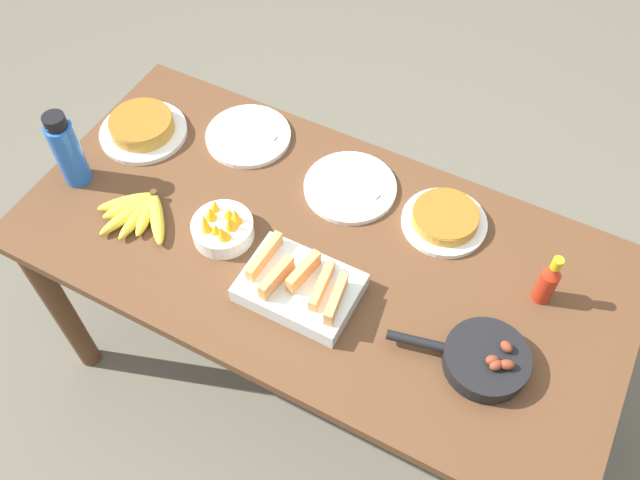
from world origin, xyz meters
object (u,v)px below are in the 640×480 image
at_px(fruit_bowl_mango, 222,227).
at_px(hot_sauce_bottle, 548,281).
at_px(skillet, 484,359).
at_px(empty_plate_far_left, 350,187).
at_px(banana_bunch, 138,212).
at_px(water_bottle, 67,151).
at_px(frittata_plate_center, 142,128).
at_px(frittata_plate_side, 445,219).
at_px(empty_plate_near_front, 248,136).
at_px(melon_tray, 300,286).

bearing_deg(fruit_bowl_mango, hot_sauce_bottle, 14.50).
height_order(skillet, empty_plate_far_left, skillet).
xyz_separation_m(banana_bunch, water_bottle, (-0.24, 0.03, 0.10)).
bearing_deg(empty_plate_far_left, frittata_plate_center, -171.62).
bearing_deg(frittata_plate_side, water_bottle, -161.34).
bearing_deg(empty_plate_far_left, empty_plate_near_front, 173.99).
bearing_deg(water_bottle, hot_sauce_bottle, 10.19).
bearing_deg(empty_plate_near_front, melon_tray, -45.38).
height_order(banana_bunch, fruit_bowl_mango, fruit_bowl_mango).
relative_size(frittata_plate_side, hot_sauce_bottle, 1.39).
bearing_deg(empty_plate_far_left, hot_sauce_bottle, -9.17).
bearing_deg(frittata_plate_center, banana_bunch, -55.78).
bearing_deg(hot_sauce_bottle, empty_plate_near_front, 172.03).
distance_m(melon_tray, empty_plate_far_left, 0.37).
relative_size(empty_plate_near_front, water_bottle, 1.06).
relative_size(melon_tray, hot_sauce_bottle, 1.73).
height_order(empty_plate_far_left, water_bottle, water_bottle).
distance_m(melon_tray, frittata_plate_center, 0.74).
height_order(melon_tray, hot_sauce_bottle, hot_sauce_bottle).
xyz_separation_m(frittata_plate_center, empty_plate_far_left, (0.65, 0.10, -0.02)).
height_order(banana_bunch, hot_sauce_bottle, hot_sauce_bottle).
bearing_deg(hot_sauce_bottle, banana_bunch, -166.09).
height_order(skillet, fruit_bowl_mango, fruit_bowl_mango).
bearing_deg(empty_plate_far_left, frittata_plate_side, 1.52).
distance_m(frittata_plate_center, frittata_plate_side, 0.94).
distance_m(banana_bunch, hot_sauce_bottle, 1.09).
distance_m(banana_bunch, fruit_bowl_mango, 0.25).
bearing_deg(empty_plate_far_left, skillet, -33.40).
relative_size(skillet, water_bottle, 1.39).
relative_size(melon_tray, fruit_bowl_mango, 1.75).
relative_size(melon_tray, skillet, 0.86).
height_order(frittata_plate_side, hot_sauce_bottle, hot_sauce_bottle).
xyz_separation_m(banana_bunch, hot_sauce_bottle, (1.06, 0.26, 0.06)).
xyz_separation_m(melon_tray, hot_sauce_bottle, (0.55, 0.27, 0.04)).
bearing_deg(melon_tray, banana_bunch, 178.70).
bearing_deg(frittata_plate_side, empty_plate_near_front, 177.28).
relative_size(empty_plate_far_left, hot_sauce_bottle, 1.57).
distance_m(frittata_plate_center, fruit_bowl_mango, 0.47).
bearing_deg(frittata_plate_center, water_bottle, -104.15).
height_order(water_bottle, hot_sauce_bottle, water_bottle).
bearing_deg(banana_bunch, skillet, 0.88).
bearing_deg(empty_plate_near_front, hot_sauce_bottle, -7.97).
bearing_deg(skillet, fruit_bowl_mango, -15.46).
xyz_separation_m(skillet, frittata_plate_center, (-1.17, 0.25, -0.00)).
distance_m(banana_bunch, melon_tray, 0.51).
bearing_deg(empty_plate_near_front, fruit_bowl_mango, -69.07).
xyz_separation_m(frittata_plate_center, hot_sauce_bottle, (1.24, 0.00, 0.05)).
xyz_separation_m(frittata_plate_side, fruit_bowl_mango, (-0.51, -0.31, 0.01)).
height_order(skillet, frittata_plate_center, skillet).
relative_size(skillet, frittata_plate_center, 1.28).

